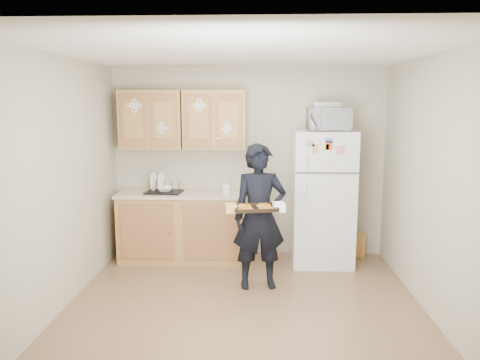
# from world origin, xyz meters

# --- Properties ---
(floor) EXTENTS (3.60, 3.60, 0.00)m
(floor) POSITION_xyz_m (0.00, 0.00, 0.00)
(floor) COLOR brown
(floor) RESTS_ON ground
(ceiling) EXTENTS (3.60, 3.60, 0.00)m
(ceiling) POSITION_xyz_m (0.00, 0.00, 2.50)
(ceiling) COLOR white
(ceiling) RESTS_ON wall_back
(wall_back) EXTENTS (3.60, 0.04, 2.50)m
(wall_back) POSITION_xyz_m (0.00, 1.80, 1.25)
(wall_back) COLOR #AEA58D
(wall_back) RESTS_ON floor
(wall_front) EXTENTS (3.60, 0.04, 2.50)m
(wall_front) POSITION_xyz_m (0.00, -1.80, 1.25)
(wall_front) COLOR #AEA58D
(wall_front) RESTS_ON floor
(wall_left) EXTENTS (0.04, 3.60, 2.50)m
(wall_left) POSITION_xyz_m (-1.80, 0.00, 1.25)
(wall_left) COLOR #AEA58D
(wall_left) RESTS_ON floor
(wall_right) EXTENTS (0.04, 3.60, 2.50)m
(wall_right) POSITION_xyz_m (1.80, 0.00, 1.25)
(wall_right) COLOR #AEA58D
(wall_right) RESTS_ON floor
(refrigerator) EXTENTS (0.75, 0.70, 1.70)m
(refrigerator) POSITION_xyz_m (0.95, 1.43, 0.85)
(refrigerator) COLOR silver
(refrigerator) RESTS_ON floor
(base_cabinet) EXTENTS (1.60, 0.60, 0.86)m
(base_cabinet) POSITION_xyz_m (-0.85, 1.48, 0.43)
(base_cabinet) COLOR brown
(base_cabinet) RESTS_ON floor
(countertop) EXTENTS (1.64, 0.64, 0.04)m
(countertop) POSITION_xyz_m (-0.85, 1.48, 0.88)
(countertop) COLOR beige
(countertop) RESTS_ON base_cabinet
(upper_cab_left) EXTENTS (0.80, 0.33, 0.75)m
(upper_cab_left) POSITION_xyz_m (-1.25, 1.61, 1.83)
(upper_cab_left) COLOR brown
(upper_cab_left) RESTS_ON wall_back
(upper_cab_right) EXTENTS (0.80, 0.33, 0.75)m
(upper_cab_right) POSITION_xyz_m (-0.43, 1.61, 1.83)
(upper_cab_right) COLOR brown
(upper_cab_right) RESTS_ON wall_back
(cereal_box) EXTENTS (0.20, 0.07, 0.32)m
(cereal_box) POSITION_xyz_m (1.47, 1.67, 0.16)
(cereal_box) COLOR #EDBA53
(cereal_box) RESTS_ON floor
(person) EXTENTS (0.64, 0.47, 1.61)m
(person) POSITION_xyz_m (0.15, 0.57, 0.80)
(person) COLOR black
(person) RESTS_ON floor
(baking_tray) EXTENTS (0.49, 0.39, 0.04)m
(baking_tray) POSITION_xyz_m (0.11, 0.28, 0.96)
(baking_tray) COLOR black
(baking_tray) RESTS_ON person
(pizza_front_left) EXTENTS (0.15, 0.15, 0.02)m
(pizza_front_left) POSITION_xyz_m (0.02, 0.19, 0.98)
(pizza_front_left) COLOR orange
(pizza_front_left) RESTS_ON baking_tray
(pizza_front_right) EXTENTS (0.15, 0.15, 0.02)m
(pizza_front_right) POSITION_xyz_m (0.22, 0.22, 0.98)
(pizza_front_right) COLOR orange
(pizza_front_right) RESTS_ON baking_tray
(pizza_back_left) EXTENTS (0.15, 0.15, 0.02)m
(pizza_back_left) POSITION_xyz_m (-0.01, 0.33, 0.98)
(pizza_back_left) COLOR orange
(pizza_back_left) RESTS_ON baking_tray
(pizza_back_right) EXTENTS (0.15, 0.15, 0.02)m
(pizza_back_right) POSITION_xyz_m (0.20, 0.37, 0.98)
(pizza_back_right) COLOR orange
(pizza_back_right) RESTS_ON baking_tray
(microwave) EXTENTS (0.53, 0.38, 0.28)m
(microwave) POSITION_xyz_m (0.99, 1.38, 1.84)
(microwave) COLOR silver
(microwave) RESTS_ON refrigerator
(foil_pan) EXTENTS (0.33, 0.23, 0.07)m
(foil_pan) POSITION_xyz_m (0.97, 1.41, 2.01)
(foil_pan) COLOR silver
(foil_pan) RESTS_ON microwave
(dish_rack) EXTENTS (0.47, 0.37, 0.18)m
(dish_rack) POSITION_xyz_m (-1.07, 1.42, 0.99)
(dish_rack) COLOR black
(dish_rack) RESTS_ON countertop
(bowl) EXTENTS (0.28, 0.28, 0.05)m
(bowl) POSITION_xyz_m (-1.07, 1.42, 0.95)
(bowl) COLOR white
(bowl) RESTS_ON dish_rack
(soap_bottle) EXTENTS (0.10, 0.10, 0.18)m
(soap_bottle) POSITION_xyz_m (-0.28, 1.38, 0.99)
(soap_bottle) COLOR silver
(soap_bottle) RESTS_ON countertop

